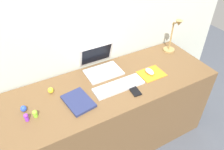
# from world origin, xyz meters

# --- Properties ---
(ground_plane) EXTENTS (6.00, 6.00, 0.00)m
(ground_plane) POSITION_xyz_m (0.00, 0.00, 0.00)
(ground_plane) COLOR #474C56
(back_wall) EXTENTS (2.95, 0.05, 1.45)m
(back_wall) POSITION_xyz_m (0.00, 0.35, 0.72)
(back_wall) COLOR beige
(back_wall) RESTS_ON ground_plane
(desk) EXTENTS (1.75, 0.62, 0.74)m
(desk) POSITION_xyz_m (0.00, 0.00, 0.37)
(desk) COLOR brown
(desk) RESTS_ON ground_plane
(laptop) EXTENTS (0.30, 0.28, 0.21)m
(laptop) POSITION_xyz_m (0.01, 0.22, 0.79)
(laptop) COLOR silver
(laptop) RESTS_ON desk
(keyboard) EXTENTS (0.41, 0.13, 0.02)m
(keyboard) POSITION_xyz_m (0.03, -0.06, 0.75)
(keyboard) COLOR silver
(keyboard) RESTS_ON desk
(mousepad) EXTENTS (0.21, 0.17, 0.00)m
(mousepad) POSITION_xyz_m (0.36, -0.05, 0.74)
(mousepad) COLOR orange
(mousepad) RESTS_ON desk
(mouse) EXTENTS (0.06, 0.10, 0.03)m
(mouse) POSITION_xyz_m (0.35, -0.03, 0.76)
(mouse) COLOR silver
(mouse) RESTS_ON mousepad
(cell_phone) EXTENTS (0.07, 0.13, 0.01)m
(cell_phone) POSITION_xyz_m (0.11, -0.16, 0.74)
(cell_phone) COLOR black
(cell_phone) RESTS_ON desk
(desk_lamp) EXTENTS (0.11, 0.15, 0.34)m
(desk_lamp) POSITION_xyz_m (0.73, 0.15, 0.90)
(desk_lamp) COLOR #A5844C
(desk_lamp) RESTS_ON desk
(notebook_pad) EXTENTS (0.20, 0.26, 0.02)m
(notebook_pad) POSITION_xyz_m (-0.31, -0.06, 0.75)
(notebook_pad) COLOR navy
(notebook_pad) RESTS_ON desk
(toy_figurine_yellow) EXTENTS (0.04, 0.04, 0.05)m
(toy_figurine_yellow) POSITION_xyz_m (-0.45, 0.13, 0.76)
(toy_figurine_yellow) COLOR yellow
(toy_figurine_yellow) RESTS_ON desk
(toy_figurine_lime) EXTENTS (0.04, 0.04, 0.06)m
(toy_figurine_lime) POSITION_xyz_m (-0.61, -0.05, 0.77)
(toy_figurine_lime) COLOR #8CDB33
(toy_figurine_lime) RESTS_ON desk
(toy_figurine_purple) EXTENTS (0.03, 0.03, 0.06)m
(toy_figurine_purple) POSITION_xyz_m (-0.67, -0.06, 0.77)
(toy_figurine_purple) COLOR purple
(toy_figurine_purple) RESTS_ON desk
(toy_figurine_blue) EXTENTS (0.04, 0.04, 0.05)m
(toy_figurine_blue) POSITION_xyz_m (-0.67, 0.04, 0.76)
(toy_figurine_blue) COLOR blue
(toy_figurine_blue) RESTS_ON desk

